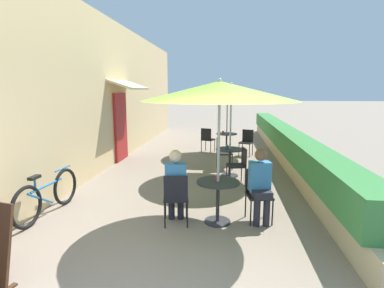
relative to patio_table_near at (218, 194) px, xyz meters
name	(u,v)px	position (x,y,z in m)	size (l,w,h in m)	color
cafe_facade_wall	(121,93)	(-3.33, 4.82, 1.59)	(0.98, 14.26, 4.20)	#D6B784
planter_hedge	(285,143)	(1.96, 4.86, 0.04)	(0.60, 13.26, 1.01)	tan
patio_table_near	(218,194)	(0.00, 0.00, 0.00)	(0.71, 0.71, 0.71)	#28282D
patio_umbrella_near	(220,91)	(0.00, 0.00, 1.68)	(2.46, 2.46, 2.38)	#B7B7BC
cafe_chair_near_left	(258,190)	(0.67, 0.20, 0.02)	(0.46, 0.46, 0.87)	black
seated_patron_near_left	(260,183)	(0.69, 0.09, 0.19)	(0.38, 0.45, 1.25)	#23232D
cafe_chair_near_right	(176,195)	(-0.67, -0.20, 0.02)	(0.46, 0.46, 0.87)	black
seated_patron_near_right	(176,183)	(-0.69, -0.09, 0.19)	(0.38, 0.45, 1.25)	#23232D
coffee_cup_near	(216,178)	(-0.03, 0.05, 0.26)	(0.07, 0.07, 0.09)	#B73D3D
patio_table_mid	(230,157)	(0.22, 2.80, 0.00)	(0.71, 0.71, 0.71)	#28282D
patio_umbrella_mid	(231,91)	(0.22, 2.80, 1.68)	(2.46, 2.46, 2.38)	#B7B7BC
cafe_chair_mid_left	(239,163)	(0.43, 2.13, 0.02)	(0.47, 0.47, 0.87)	black
cafe_chair_mid_right	(222,151)	(0.00, 3.46, 0.02)	(0.47, 0.47, 0.87)	black
coffee_cup_mid	(227,147)	(0.14, 2.82, 0.26)	(0.07, 0.07, 0.09)	teal
patio_table_far	(227,140)	(0.13, 5.51, 0.00)	(0.71, 0.71, 0.71)	#28282D
patio_umbrella_far	(228,90)	(0.13, 5.51, 1.68)	(2.46, 2.46, 2.38)	#B7B7BC
cafe_chair_far_left	(247,140)	(0.80, 5.34, 0.02)	(0.52, 0.52, 0.87)	black
cafe_chair_far_right	(207,138)	(-0.55, 5.69, 0.02)	(0.52, 0.52, 0.87)	black
coffee_cup_far	(223,132)	(0.00, 5.50, 0.26)	(0.07, 0.07, 0.09)	#B73D3D
bicycle_leaning	(48,195)	(-2.99, -0.05, -0.13)	(0.17, 1.76, 0.80)	black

